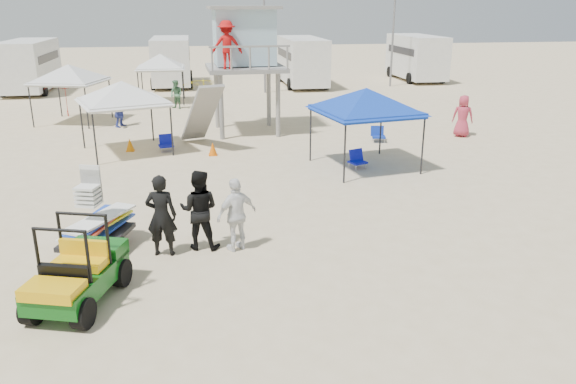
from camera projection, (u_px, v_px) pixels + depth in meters
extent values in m
plane|color=beige|center=(288.00, 307.00, 10.71)|extent=(140.00, 140.00, 0.00)
cube|color=#0C4F11|center=(78.00, 280.00, 10.71)|extent=(1.73, 2.45, 0.39)
cube|color=#E3A70B|center=(77.00, 269.00, 10.64)|extent=(1.16, 0.90, 0.21)
cylinder|color=black|center=(42.00, 313.00, 9.95)|extent=(0.41, 0.62, 0.57)
cube|color=black|center=(97.00, 237.00, 12.88)|extent=(1.63, 1.97, 0.11)
cylinder|color=black|center=(76.00, 246.00, 12.87)|extent=(0.31, 0.48, 0.45)
imported|color=black|center=(161.00, 216.00, 12.67)|extent=(0.76, 0.56, 1.92)
imported|color=black|center=(199.00, 210.00, 13.03)|extent=(1.08, 0.93, 1.91)
imported|color=white|center=(237.00, 215.00, 12.96)|extent=(1.11, 0.85, 1.75)
cylinder|color=gray|center=(220.00, 107.00, 23.55)|extent=(0.20, 0.20, 2.75)
cube|color=gray|center=(246.00, 68.00, 24.41)|extent=(3.41, 3.41, 0.18)
cube|color=#9FC0CE|center=(244.00, 37.00, 24.30)|extent=(2.60, 2.28, 2.31)
imported|color=#B20F0F|center=(226.00, 45.00, 22.90)|extent=(1.25, 0.72, 1.93)
cylinder|color=black|center=(334.00, 151.00, 17.99)|extent=(0.06, 0.06, 2.04)
pyramid|color=#0F36AA|center=(367.00, 88.00, 19.00)|extent=(3.54, 3.54, 0.80)
cube|color=#0F36AA|center=(366.00, 111.00, 19.25)|extent=(3.54, 3.54, 0.18)
cylinder|color=black|center=(81.00, 136.00, 20.09)|extent=(0.06, 0.06, 1.99)
pyramid|color=silver|center=(121.00, 81.00, 21.05)|extent=(3.74, 3.74, 0.80)
cube|color=silver|center=(123.00, 102.00, 21.31)|extent=(3.74, 3.74, 0.18)
cylinder|color=black|center=(36.00, 107.00, 25.57)|extent=(0.06, 0.06, 2.03)
pyramid|color=silver|center=(68.00, 64.00, 26.47)|extent=(3.52, 3.52, 0.80)
cube|color=silver|center=(70.00, 81.00, 26.73)|extent=(3.52, 3.52, 0.18)
cylinder|color=black|center=(139.00, 88.00, 31.22)|extent=(0.06, 0.06, 2.03)
pyramid|color=silver|center=(160.00, 54.00, 31.98)|extent=(2.59, 2.59, 0.80)
cube|color=silver|center=(161.00, 68.00, 32.24)|extent=(2.59, 2.59, 0.18)
imported|color=#A91812|center=(66.00, 99.00, 28.46)|extent=(2.31, 2.34, 1.81)
imported|color=gold|center=(204.00, 98.00, 28.39)|extent=(2.46, 2.49, 1.95)
cone|color=#DC5C06|center=(213.00, 149.00, 21.35)|extent=(0.34, 0.34, 0.50)
cone|color=orange|center=(130.00, 145.00, 21.97)|extent=(0.34, 0.34, 0.50)
cube|color=#0F16A4|center=(166.00, 146.00, 21.94)|extent=(0.64, 0.61, 0.06)
cube|color=#0F16A4|center=(166.00, 139.00, 22.10)|extent=(0.56, 0.29, 0.44)
cylinder|color=#B2B2B7|center=(161.00, 150.00, 21.75)|extent=(0.03, 0.03, 0.20)
cube|color=#0F16A8|center=(358.00, 162.00, 19.66)|extent=(0.69, 0.66, 0.06)
cube|color=#0F16A8|center=(356.00, 155.00, 19.82)|extent=(0.57, 0.36, 0.44)
cylinder|color=#B2B2B7|center=(353.00, 167.00, 19.48)|extent=(0.03, 0.03, 0.20)
cube|color=navy|center=(379.00, 137.00, 23.40)|extent=(0.64, 0.61, 0.06)
cube|color=navy|center=(377.00, 131.00, 23.56)|extent=(0.56, 0.29, 0.44)
cylinder|color=#B2B2B7|center=(375.00, 141.00, 23.22)|extent=(0.03, 0.03, 0.20)
cube|color=silver|center=(29.00, 64.00, 36.32)|extent=(2.50, 6.80, 3.00)
cube|color=black|center=(28.00, 57.00, 36.18)|extent=(2.54, 5.44, 0.50)
cylinder|color=black|center=(2.00, 91.00, 34.52)|extent=(0.25, 0.80, 0.80)
cube|color=silver|center=(171.00, 60.00, 39.13)|extent=(2.50, 6.50, 3.00)
cube|color=black|center=(171.00, 53.00, 38.98)|extent=(2.54, 5.20, 0.50)
cylinder|color=black|center=(153.00, 84.00, 37.42)|extent=(0.25, 0.80, 0.80)
cube|color=silver|center=(302.00, 60.00, 39.13)|extent=(2.50, 7.00, 3.00)
cube|color=black|center=(302.00, 53.00, 38.99)|extent=(2.54, 5.60, 0.50)
cylinder|color=black|center=(290.00, 84.00, 37.27)|extent=(0.25, 0.80, 0.80)
cube|color=silver|center=(416.00, 56.00, 41.94)|extent=(2.50, 6.60, 3.00)
cube|color=black|center=(417.00, 50.00, 41.79)|extent=(2.54, 5.28, 0.50)
cylinder|color=black|center=(410.00, 78.00, 40.20)|extent=(0.25, 0.80, 0.80)
cylinder|color=slate|center=(264.00, 29.00, 35.14)|extent=(0.14, 0.14, 8.00)
cylinder|color=slate|center=(393.00, 27.00, 37.95)|extent=(0.14, 0.14, 8.00)
imported|color=#3745A6|center=(119.00, 110.00, 26.17)|extent=(1.09, 1.54, 1.60)
imported|color=#487853|center=(176.00, 95.00, 30.64)|extent=(0.96, 0.94, 1.55)
imported|color=#AA3044|center=(463.00, 116.00, 24.16)|extent=(1.04, 0.91, 1.80)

